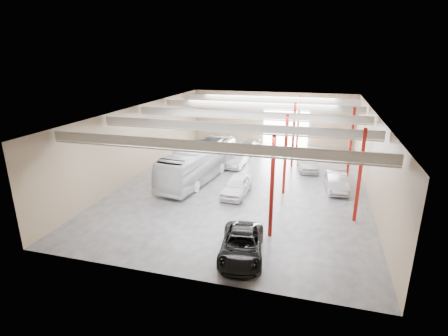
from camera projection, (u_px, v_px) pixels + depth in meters
The scene contains 8 objects.
depot_shell at pixel (250, 130), 32.82m from camera, with size 22.12×32.12×7.06m.
coach_bus at pixel (199, 162), 34.18m from camera, with size 2.89×12.36×3.44m, color silver.
black_sedan at pixel (242, 245), 21.18m from camera, with size 2.55×5.54×1.54m, color black.
car_row_a at pixel (237, 186), 30.56m from camera, with size 1.98×4.92×1.68m, color white.
car_row_b at pixel (237, 160), 38.37m from camera, with size 1.53×4.40×1.45m, color #B3B4B9.
car_row_c at pixel (247, 148), 43.13m from camera, with size 2.00×4.92×1.43m, color slate.
car_right_near at pixel (336, 181), 31.70m from camera, with size 1.72×4.94×1.63m, color #A1A2A6.
car_right_far at pixel (307, 162), 37.18m from camera, with size 1.95×4.84×1.65m, color silver.
Camera 1 is at (6.50, -31.27, 11.81)m, focal length 28.00 mm.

